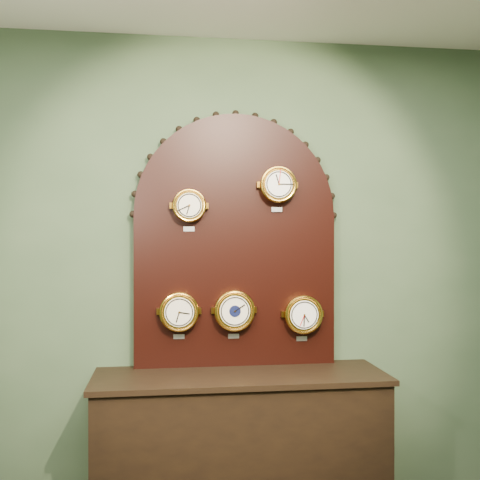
{
  "coord_description": "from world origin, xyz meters",
  "views": [
    {
      "loc": [
        -0.42,
        -0.91,
        1.6
      ],
      "look_at": [
        0.0,
        2.25,
        1.58
      ],
      "focal_mm": 42.39,
      "sensor_mm": 36.0,
      "label": 1
    }
  ],
  "objects": [
    {
      "name": "barometer",
      "position": [
        -0.02,
        2.38,
        1.16
      ],
      "size": [
        0.24,
        0.08,
        0.29
      ],
      "color": "gold",
      "rests_on": "display_board"
    },
    {
      "name": "arabic_clock",
      "position": [
        0.24,
        2.38,
        1.91
      ],
      "size": [
        0.22,
        0.08,
        0.27
      ],
      "color": "gold",
      "rests_on": "display_board"
    },
    {
      "name": "display_board",
      "position": [
        0.0,
        2.45,
        1.63
      ],
      "size": [
        1.26,
        0.06,
        1.53
      ],
      "color": "black",
      "rests_on": "shop_counter"
    },
    {
      "name": "shop_counter",
      "position": [
        0.0,
        2.23,
        0.4
      ],
      "size": [
        1.6,
        0.5,
        0.8
      ],
      "primitive_type": "cube",
      "color": "black",
      "rests_on": "ground_plane"
    },
    {
      "name": "tide_clock",
      "position": [
        0.4,
        2.38,
        1.14
      ],
      "size": [
        0.23,
        0.08,
        0.28
      ],
      "color": "gold",
      "rests_on": "display_board"
    },
    {
      "name": "hygrometer",
      "position": [
        -0.34,
        2.38,
        1.16
      ],
      "size": [
        0.23,
        0.08,
        0.28
      ],
      "color": "gold",
      "rests_on": "display_board"
    },
    {
      "name": "roman_clock",
      "position": [
        -0.28,
        2.38,
        1.78
      ],
      "size": [
        0.19,
        0.08,
        0.25
      ],
      "color": "gold",
      "rests_on": "display_board"
    },
    {
      "name": "wall_back",
      "position": [
        0.0,
        2.5,
        1.4
      ],
      "size": [
        4.0,
        0.0,
        4.0
      ],
      "primitive_type": "plane",
      "rotation": [
        1.57,
        0.0,
        0.0
      ],
      "color": "#3F563B",
      "rests_on": "ground"
    }
  ]
}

